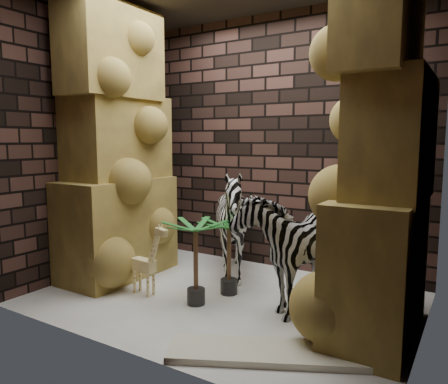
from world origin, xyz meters
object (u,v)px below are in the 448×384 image
Objects in this scene: zebra_right at (293,236)px; surfboard at (276,353)px; giraffe_toy at (143,257)px; palm_front at (229,256)px; palm_back at (196,262)px; zebra_left at (233,230)px.

zebra_right reaches higher than surfboard.
giraffe_toy is 0.99× the size of palm_front.
zebra_right reaches higher than palm_back.
zebra_left reaches higher than palm_front.
zebra_left is at bearing 115.48° from palm_front.
palm_front is 0.96× the size of palm_back.
palm_back is at bearing -74.26° from zebra_left.
zebra_left is 1.60× the size of giraffe_toy.
palm_back is at bearing -107.73° from palm_front.
surfboard is (1.12, -1.30, -0.53)m from zebra_left.
giraffe_toy is at bearing -110.39° from zebra_left.
zebra_left reaches higher than surfboard.
zebra_left is 0.79× the size of surfboard.
palm_front is 0.50× the size of surfboard.
zebra_right reaches higher than palm_front.
palm_front reaches higher than surfboard.
palm_front is (-0.63, -0.11, -0.26)m from zebra_right.
palm_back reaches higher than palm_front.
zebra_left is 1.03m from giraffe_toy.
zebra_right is 1.49m from giraffe_toy.
palm_front reaches higher than giraffe_toy.
surfboard is (1.04, -0.49, -0.38)m from palm_back.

